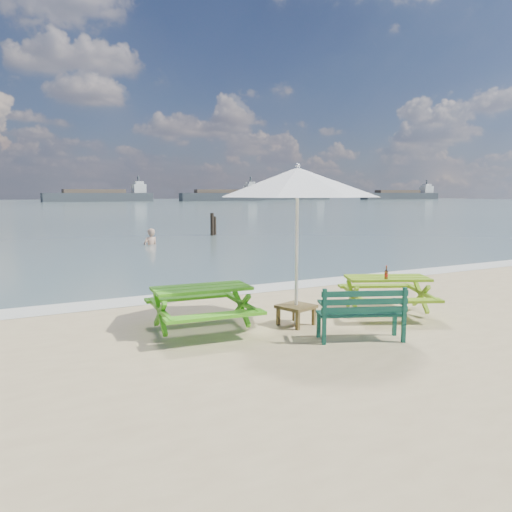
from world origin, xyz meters
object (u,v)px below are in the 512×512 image
side_table (296,315)px  patio_umbrella (297,182)px  beer_bottle (386,275)px  swimmer (151,249)px  picnic_table_left (202,310)px  picnic_table_right (387,296)px  park_bench (360,324)px

side_table → patio_umbrella: (0.00, 0.00, 2.20)m
beer_bottle → swimmer: 14.35m
picnic_table_left → side_table: (1.54, -0.37, -0.17)m
patio_umbrella → beer_bottle: (1.67, -0.31, -1.60)m
picnic_table_right → patio_umbrella: bearing=175.7°
beer_bottle → swimmer: beer_bottle is taller
patio_umbrella → beer_bottle: size_ratio=14.07×
picnic_table_left → beer_bottle: (3.22, -0.68, 0.42)m
picnic_table_right → swimmer: picnic_table_right is taller
beer_bottle → park_bench: bearing=-146.0°
picnic_table_right → park_bench: bearing=-144.8°
picnic_table_right → patio_umbrella: size_ratio=0.62×
park_bench → side_table: park_bench is taller
park_bench → patio_umbrella: patio_umbrella is taller
picnic_table_left → beer_bottle: size_ratio=7.71×
picnic_table_left → picnic_table_right: 3.44m
park_bench → beer_bottle: beer_bottle is taller
side_table → patio_umbrella: patio_umbrella is taller
picnic_table_right → swimmer: (-0.34, 14.14, -0.55)m
side_table → patio_umbrella: bearing=90.0°
picnic_table_left → picnic_table_right: bearing=-8.5°
side_table → picnic_table_left: bearing=166.6°
side_table → swimmer: 14.09m
picnic_table_right → beer_bottle: (-0.19, -0.17, 0.44)m
beer_bottle → swimmer: bearing=90.6°
park_bench → beer_bottle: bearing=34.0°
picnic_table_left → side_table: picnic_table_left is taller
side_table → swimmer: size_ratio=0.37×
patio_umbrella → park_bench: bearing=-70.8°
picnic_table_left → park_bench: (1.95, -1.53, -0.11)m
park_bench → side_table: (-0.41, 1.17, -0.07)m
picnic_table_left → beer_bottle: bearing=-11.9°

